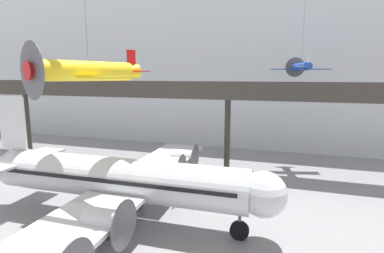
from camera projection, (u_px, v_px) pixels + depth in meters
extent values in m
cube|color=silver|center=(243.00, 62.00, 44.61)|extent=(140.00, 3.00, 25.76)
cube|color=#38332D|center=(226.00, 95.00, 34.01)|extent=(110.00, 3.20, 0.90)
cube|color=#38332D|center=(224.00, 86.00, 32.40)|extent=(110.00, 0.12, 1.10)
cylinder|color=#38332D|center=(28.00, 121.00, 44.72)|extent=(0.70, 0.70, 8.36)
cylinder|color=#38332D|center=(227.00, 133.00, 35.70)|extent=(0.70, 0.70, 8.36)
cylinder|color=silver|center=(118.00, 178.00, 22.33)|extent=(19.63, 3.47, 3.11)
sphere|color=silver|center=(264.00, 194.00, 19.35)|extent=(3.04, 3.04, 3.04)
cone|color=silver|center=(5.00, 163.00, 25.31)|extent=(4.09, 2.93, 2.86)
cube|color=black|center=(118.00, 174.00, 22.28)|extent=(18.27, 3.51, 0.28)
cube|color=silver|center=(165.00, 160.00, 29.64)|extent=(4.78, 12.60, 0.28)
cube|color=silver|center=(50.00, 244.00, 14.88)|extent=(4.78, 12.60, 0.28)
cylinder|color=silver|center=(168.00, 169.00, 26.65)|extent=(2.30, 1.53, 1.49)
cylinder|color=#4C4C51|center=(182.00, 170.00, 26.29)|extent=(0.11, 2.83, 2.83)
cylinder|color=silver|center=(183.00, 157.00, 30.67)|extent=(2.30, 1.53, 1.49)
cylinder|color=#4C4C51|center=(195.00, 158.00, 30.32)|extent=(0.11, 2.83, 2.83)
cylinder|color=silver|center=(105.00, 222.00, 17.09)|extent=(2.30, 1.53, 1.49)
cylinder|color=#4C4C51|center=(124.00, 225.00, 16.73)|extent=(0.11, 2.83, 2.83)
cube|color=silver|center=(13.00, 123.00, 24.37)|extent=(2.51, 0.25, 4.35)
cube|color=silver|center=(19.00, 160.00, 24.81)|extent=(2.65, 8.12, 0.20)
cylinder|color=#4C4C51|center=(240.00, 222.00, 20.14)|extent=(0.20, 0.20, 1.21)
cylinder|color=black|center=(239.00, 230.00, 20.24)|extent=(1.31, 0.40, 1.30)
cylinder|color=#4C4C51|center=(137.00, 194.00, 24.98)|extent=(0.20, 0.20, 1.21)
cylinder|color=black|center=(137.00, 200.00, 25.08)|extent=(1.31, 0.40, 1.30)
cylinder|color=#4C4C51|center=(104.00, 221.00, 20.29)|extent=(0.20, 0.20, 1.21)
cylinder|color=black|center=(104.00, 229.00, 20.39)|extent=(1.31, 0.40, 1.30)
cylinder|color=#1E4CAD|center=(301.00, 67.00, 34.38)|extent=(1.99, 4.50, 0.96)
cone|color=white|center=(295.00, 67.00, 36.65)|extent=(0.98, 0.91, 0.82)
cylinder|color=#4C4C51|center=(295.00, 67.00, 36.81)|extent=(2.31, 0.63, 2.37)
cone|color=#1E4CAD|center=(307.00, 66.00, 32.27)|extent=(1.05, 1.35, 0.79)
cube|color=#1E4CAD|center=(300.00, 69.00, 34.69)|extent=(6.72, 2.71, 0.10)
cube|color=white|center=(308.00, 61.00, 31.91)|extent=(0.19, 0.54, 1.10)
cube|color=white|center=(308.00, 66.00, 32.01)|extent=(2.43, 1.12, 0.06)
cylinder|color=slate|center=(304.00, 25.00, 33.59)|extent=(0.04, 0.04, 8.40)
cylinder|color=yellow|center=(89.00, 71.00, 20.16)|extent=(3.88, 6.46, 1.38)
cone|color=red|center=(36.00, 71.00, 17.68)|extent=(1.54, 1.47, 1.21)
cylinder|color=#4C4C51|center=(32.00, 71.00, 17.50)|extent=(3.20, 1.47, 3.49)
cone|color=yellow|center=(127.00, 71.00, 22.48)|extent=(1.75, 2.06, 1.15)
cube|color=yellow|center=(84.00, 77.00, 19.94)|extent=(9.57, 5.45, 0.10)
cube|color=red|center=(131.00, 61.00, 22.63)|extent=(0.38, 0.74, 1.61)
cube|color=red|center=(132.00, 72.00, 22.77)|extent=(3.50, 2.15, 0.06)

